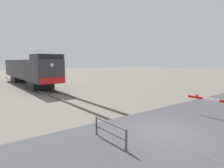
# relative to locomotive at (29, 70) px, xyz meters

# --- Properties ---
(ground_plane) EXTENTS (160.00, 160.00, 0.00)m
(ground_plane) POSITION_rel_locomotive_xyz_m (0.00, -23.41, -2.19)
(ground_plane) COLOR slate
(rail_track_left) EXTENTS (0.08, 80.00, 0.15)m
(rail_track_left) POSITION_rel_locomotive_xyz_m (-0.72, -23.41, -2.11)
(rail_track_left) COLOR #59544C
(rail_track_left) RESTS_ON ground_plane
(rail_track_right) EXTENTS (0.08, 80.00, 0.15)m
(rail_track_right) POSITION_rel_locomotive_xyz_m (0.72, -23.41, -2.11)
(rail_track_right) COLOR #59544C
(rail_track_right) RESTS_ON ground_plane
(road_surface) EXTENTS (36.00, 6.24, 0.14)m
(road_surface) POSITION_rel_locomotive_xyz_m (0.00, -23.41, -2.11)
(road_surface) COLOR #47474C
(road_surface) RESTS_ON ground_plane
(locomotive) EXTENTS (2.85, 19.11, 4.16)m
(locomotive) POSITION_rel_locomotive_xyz_m (0.00, 0.00, 0.00)
(locomotive) COLOR black
(locomotive) RESTS_ON ground_plane
(guard_railing) EXTENTS (0.08, 2.08, 0.95)m
(guard_railing) POSITION_rel_locomotive_xyz_m (-2.62, -22.65, -1.58)
(guard_railing) COLOR #4C4742
(guard_railing) RESTS_ON ground_plane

